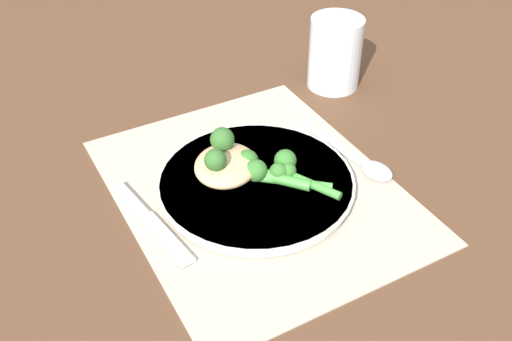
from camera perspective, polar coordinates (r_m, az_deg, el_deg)
name	(u,v)px	position (r m, az deg, el deg)	size (l,w,h in m)	color
ground_plane	(256,190)	(0.79, 0.00, -1.87)	(3.00, 3.00, 0.00)	brown
placemat	(256,189)	(0.79, 0.00, -1.76)	(0.42, 0.34, 0.00)	#B2A893
plate	(256,183)	(0.78, 0.00, -1.19)	(0.26, 0.26, 0.01)	silver
chicken_fillet	(226,165)	(0.78, -2.87, 0.50)	(0.12, 0.12, 0.03)	tan
pesto_dollop_primary	(222,139)	(0.78, -3.23, 2.98)	(0.03, 0.03, 0.03)	#336628
pesto_dollop_secondary	(215,160)	(0.75, -3.89, 1.00)	(0.03, 0.03, 0.03)	#336628
broccoli_stalk_rear	(234,174)	(0.77, -2.13, -0.31)	(0.07, 0.10, 0.03)	green
broccoli_stalk_left	(257,168)	(0.78, 0.13, 0.22)	(0.10, 0.07, 0.03)	green
broccoli_stalk_right	(265,173)	(0.77, 0.84, -0.29)	(0.09, 0.09, 0.03)	green
broccoli_stalk_front	(289,169)	(0.78, 3.18, 0.11)	(0.10, 0.06, 0.03)	green
knife	(149,221)	(0.75, -10.12, -4.73)	(0.18, 0.04, 0.01)	silver
spoon	(365,163)	(0.83, 10.37, 0.67)	(0.18, 0.05, 0.01)	silver
water_glass	(335,53)	(0.99, 7.54, 11.05)	(0.09, 0.09, 0.12)	silver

